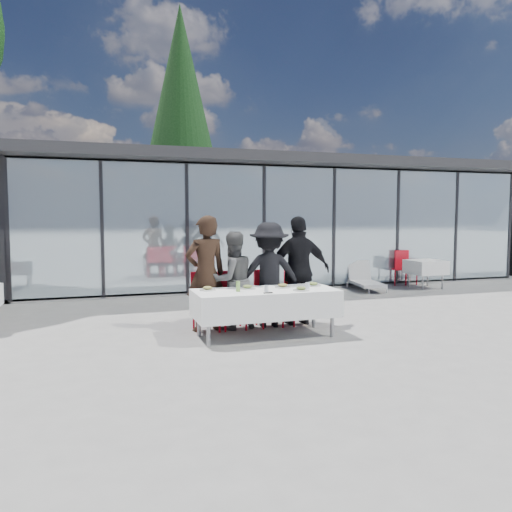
{
  "coord_description": "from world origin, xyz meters",
  "views": [
    {
      "loc": [
        -3.04,
        -7.83,
        1.91
      ],
      "look_at": [
        -0.1,
        1.2,
        1.15
      ],
      "focal_mm": 35.0,
      "sensor_mm": 36.0,
      "label": 1
    }
  ],
  "objects_px": {
    "diner_chair_d": "(298,293)",
    "plate_a": "(208,289)",
    "diner_chair_c": "(268,295)",
    "diner_d": "(299,270)",
    "lounger": "(364,280)",
    "folded_eyeglasses": "(268,293)",
    "dining_table": "(265,303)",
    "diner_c": "(269,275)",
    "diner_chair_b": "(232,297)",
    "plate_b": "(248,287)",
    "plate_d": "(313,284)",
    "spare_chair_a": "(405,265)",
    "diner_a": "(206,273)",
    "conifer_tree": "(181,117)",
    "plate_c": "(283,286)",
    "spare_chair_b": "(399,266)",
    "plate_extra": "(301,289)",
    "diner_b": "(232,280)",
    "juice_bottle": "(238,286)",
    "spare_table_right": "(426,267)",
    "diner_chair_a": "(205,298)"
  },
  "relations": [
    {
      "from": "plate_a",
      "to": "juice_bottle",
      "type": "distance_m",
      "value": 0.5
    },
    {
      "from": "spare_chair_b",
      "to": "plate_extra",
      "type": "bearing_deg",
      "value": -136.5
    },
    {
      "from": "spare_table_right",
      "to": "spare_chair_b",
      "type": "bearing_deg",
      "value": 114.56
    },
    {
      "from": "folded_eyeglasses",
      "to": "diner_c",
      "type": "bearing_deg",
      "value": 69.74
    },
    {
      "from": "plate_c",
      "to": "plate_extra",
      "type": "xyz_separation_m",
      "value": [
        0.16,
        -0.39,
        0.0
      ]
    },
    {
      "from": "diner_chair_c",
      "to": "plate_a",
      "type": "relative_size",
      "value": 3.81
    },
    {
      "from": "plate_a",
      "to": "spare_chair_b",
      "type": "relative_size",
      "value": 0.26
    },
    {
      "from": "plate_b",
      "to": "spare_chair_a",
      "type": "bearing_deg",
      "value": 36.35
    },
    {
      "from": "diner_a",
      "to": "conifer_tree",
      "type": "relative_size",
      "value": 0.18
    },
    {
      "from": "plate_c",
      "to": "spare_chair_b",
      "type": "xyz_separation_m",
      "value": [
        5.11,
        4.31,
        -0.24
      ]
    },
    {
      "from": "plate_d",
      "to": "spare_chair_a",
      "type": "distance_m",
      "value": 6.56
    },
    {
      "from": "diner_chair_c",
      "to": "diner_chair_b",
      "type": "bearing_deg",
      "value": 180.0
    },
    {
      "from": "diner_b",
      "to": "diner_c",
      "type": "height_order",
      "value": "diner_c"
    },
    {
      "from": "folded_eyeglasses",
      "to": "dining_table",
      "type": "bearing_deg",
      "value": 77.38
    },
    {
      "from": "diner_chair_a",
      "to": "plate_d",
      "type": "distance_m",
      "value": 1.82
    },
    {
      "from": "diner_chair_d",
      "to": "diner_chair_b",
      "type": "bearing_deg",
      "value": 180.0
    },
    {
      "from": "plate_b",
      "to": "plate_extra",
      "type": "height_order",
      "value": "same"
    },
    {
      "from": "lounger",
      "to": "diner_a",
      "type": "bearing_deg",
      "value": -145.98
    },
    {
      "from": "plate_c",
      "to": "spare_chair_b",
      "type": "height_order",
      "value": "spare_chair_b"
    },
    {
      "from": "plate_extra",
      "to": "lounger",
      "type": "bearing_deg",
      "value": 49.78
    },
    {
      "from": "diner_chair_d",
      "to": "spare_chair_b",
      "type": "xyz_separation_m",
      "value": [
        4.58,
        3.69,
        0.0
      ]
    },
    {
      "from": "diner_b",
      "to": "diner_d",
      "type": "height_order",
      "value": "diner_d"
    },
    {
      "from": "diner_b",
      "to": "plate_a",
      "type": "height_order",
      "value": "diner_b"
    },
    {
      "from": "diner_d",
      "to": "plate_b",
      "type": "xyz_separation_m",
      "value": [
        -1.12,
        -0.52,
        -0.18
      ]
    },
    {
      "from": "juice_bottle",
      "to": "folded_eyeglasses",
      "type": "relative_size",
      "value": 1.15
    },
    {
      "from": "diner_d",
      "to": "lounger",
      "type": "bearing_deg",
      "value": -131.33
    },
    {
      "from": "diner_c",
      "to": "spare_table_right",
      "type": "bearing_deg",
      "value": -136.55
    },
    {
      "from": "spare_chair_b",
      "to": "lounger",
      "type": "height_order",
      "value": "spare_chair_b"
    },
    {
      "from": "diner_chair_b",
      "to": "conifer_tree",
      "type": "xyz_separation_m",
      "value": [
        1.33,
        12.71,
        5.45
      ]
    },
    {
      "from": "diner_chair_d",
      "to": "conifer_tree",
      "type": "distance_m",
      "value": 13.83
    },
    {
      "from": "diner_chair_d",
      "to": "plate_a",
      "type": "xyz_separation_m",
      "value": [
        -1.76,
        -0.54,
        0.24
      ]
    },
    {
      "from": "diner_chair_d",
      "to": "diner_b",
      "type": "bearing_deg",
      "value": -177.22
    },
    {
      "from": "diner_b",
      "to": "diner_chair_b",
      "type": "bearing_deg",
      "value": -101.6
    },
    {
      "from": "diner_chair_d",
      "to": "plate_a",
      "type": "distance_m",
      "value": 1.85
    },
    {
      "from": "diner_a",
      "to": "plate_a",
      "type": "xyz_separation_m",
      "value": [
        -0.08,
        -0.48,
        -0.18
      ]
    },
    {
      "from": "diner_chair_b",
      "to": "spare_chair_a",
      "type": "height_order",
      "value": "same"
    },
    {
      "from": "plate_extra",
      "to": "juice_bottle",
      "type": "relative_size",
      "value": 1.59
    },
    {
      "from": "diner_chair_b",
      "to": "spare_table_right",
      "type": "xyz_separation_m",
      "value": [
        6.13,
        2.97,
        0.02
      ]
    },
    {
      "from": "diner_b",
      "to": "plate_c",
      "type": "relative_size",
      "value": 6.46
    },
    {
      "from": "plate_c",
      "to": "conifer_tree",
      "type": "xyz_separation_m",
      "value": [
        0.64,
        13.32,
        5.21
      ]
    },
    {
      "from": "diner_chair_b",
      "to": "plate_b",
      "type": "distance_m",
      "value": 0.64
    },
    {
      "from": "diner_c",
      "to": "diner_chair_b",
      "type": "bearing_deg",
      "value": 9.35
    },
    {
      "from": "plate_extra",
      "to": "conifer_tree",
      "type": "xyz_separation_m",
      "value": [
        0.48,
        13.72,
        5.21
      ]
    },
    {
      "from": "diner_d",
      "to": "plate_a",
      "type": "relative_size",
      "value": 7.47
    },
    {
      "from": "diner_chair_b",
      "to": "plate_a",
      "type": "relative_size",
      "value": 3.81
    },
    {
      "from": "dining_table",
      "to": "plate_b",
      "type": "bearing_deg",
      "value": 145.45
    },
    {
      "from": "diner_c",
      "to": "plate_a",
      "type": "xyz_separation_m",
      "value": [
        -1.19,
        -0.48,
        -0.13
      ]
    },
    {
      "from": "juice_bottle",
      "to": "spare_chair_a",
      "type": "xyz_separation_m",
      "value": [
        6.2,
        4.61,
        -0.29
      ]
    },
    {
      "from": "juice_bottle",
      "to": "folded_eyeglasses",
      "type": "distance_m",
      "value": 0.5
    },
    {
      "from": "spare_chair_a",
      "to": "plate_d",
      "type": "bearing_deg",
      "value": -137.58
    }
  ]
}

